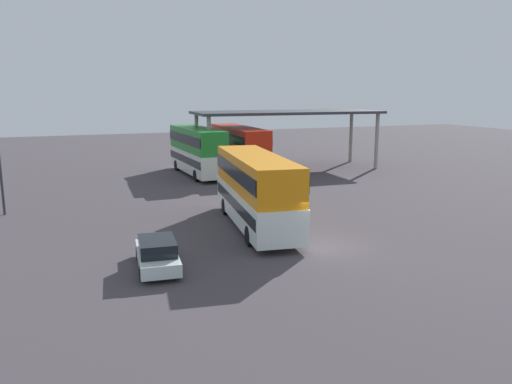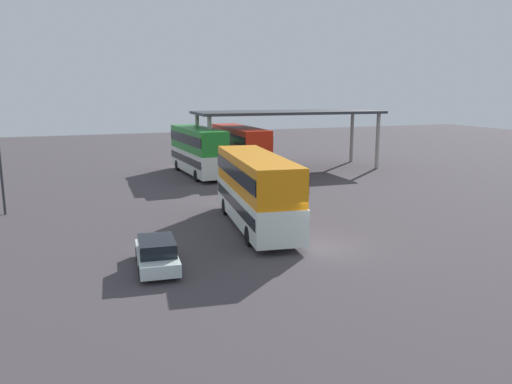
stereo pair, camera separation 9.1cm
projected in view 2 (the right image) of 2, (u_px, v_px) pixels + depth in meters
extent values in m
plane|color=#443D42|center=(315.00, 247.00, 24.88)|extent=(140.00, 140.00, 0.00)
cube|color=white|center=(256.00, 205.00, 28.27)|extent=(3.87, 10.87, 1.77)
cube|color=orange|center=(256.00, 173.00, 27.91)|extent=(3.77, 10.65, 1.92)
cube|color=black|center=(256.00, 202.00, 28.23)|extent=(3.85, 10.45, 0.60)
cube|color=black|center=(256.00, 171.00, 27.89)|extent=(3.85, 10.45, 0.77)
cube|color=black|center=(237.00, 184.00, 33.23)|extent=(2.15, 0.37, 1.06)
cube|color=orange|center=(237.00, 171.00, 33.06)|extent=(1.77, 0.31, 0.36)
cylinder|color=black|center=(225.00, 206.00, 31.29)|extent=(0.40, 1.03, 1.00)
cylinder|color=black|center=(261.00, 204.00, 31.82)|extent=(0.40, 1.03, 1.00)
cylinder|color=black|center=(249.00, 236.00, 25.01)|extent=(0.40, 1.03, 1.00)
cylinder|color=black|center=(294.00, 233.00, 25.55)|extent=(0.40, 1.03, 1.00)
cube|color=silver|center=(157.00, 257.00, 21.84)|extent=(2.00, 4.22, 0.55)
cube|color=black|center=(157.00, 246.00, 21.53)|extent=(1.70, 2.38, 0.58)
cylinder|color=black|center=(138.00, 254.00, 22.88)|extent=(0.25, 0.62, 0.60)
cylinder|color=black|center=(171.00, 251.00, 23.27)|extent=(0.25, 0.62, 0.60)
cylinder|color=black|center=(141.00, 273.00, 20.48)|extent=(0.25, 0.62, 0.60)
cylinder|color=black|center=(178.00, 270.00, 20.87)|extent=(0.25, 0.62, 0.60)
cube|color=silver|center=(198.00, 161.00, 45.67)|extent=(2.81, 10.45, 1.86)
cube|color=#1E7F27|center=(198.00, 139.00, 45.29)|extent=(2.73, 10.24, 2.02)
cube|color=black|center=(198.00, 158.00, 45.63)|extent=(2.83, 10.03, 0.63)
cube|color=black|center=(198.00, 138.00, 45.27)|extent=(2.83, 10.03, 0.81)
cube|color=black|center=(183.00, 151.00, 50.25)|extent=(2.09, 0.17, 1.12)
cube|color=orange|center=(183.00, 142.00, 50.07)|extent=(1.72, 0.14, 0.36)
cylinder|color=black|center=(178.00, 165.00, 48.30)|extent=(0.31, 1.01, 1.00)
cylinder|color=black|center=(200.00, 164.00, 49.15)|extent=(0.31, 1.01, 1.00)
cylinder|color=black|center=(197.00, 176.00, 42.50)|extent=(0.31, 1.01, 1.00)
cylinder|color=black|center=(222.00, 174.00, 43.35)|extent=(0.31, 1.01, 1.00)
cube|color=orange|center=(240.00, 158.00, 47.55)|extent=(2.70, 10.93, 1.84)
cube|color=red|center=(240.00, 138.00, 47.17)|extent=(2.62, 10.71, 1.99)
cube|color=black|center=(240.00, 156.00, 47.50)|extent=(2.73, 10.50, 0.62)
cube|color=black|center=(240.00, 137.00, 47.15)|extent=(2.73, 10.50, 0.80)
cube|color=black|center=(224.00, 149.00, 52.46)|extent=(2.13, 0.14, 1.10)
cube|color=orange|center=(223.00, 140.00, 52.28)|extent=(1.75, 0.11, 0.36)
cylinder|color=black|center=(219.00, 162.00, 50.43)|extent=(0.30, 1.00, 1.00)
cylinder|color=black|center=(240.00, 161.00, 51.19)|extent=(0.30, 1.00, 1.00)
cylinder|color=black|center=(240.00, 172.00, 44.21)|extent=(0.30, 1.00, 1.00)
cylinder|color=black|center=(264.00, 171.00, 44.97)|extent=(0.30, 1.00, 1.00)
cube|color=#33353A|center=(288.00, 112.00, 48.27)|extent=(18.09, 7.01, 0.25)
cylinder|color=#9E9B93|center=(352.00, 137.00, 53.76)|extent=(0.36, 0.36, 5.33)
cylinder|color=#9E9B93|center=(378.00, 141.00, 49.06)|extent=(0.36, 0.36, 5.33)
cylinder|color=#9E9B93|center=(198.00, 142.00, 48.57)|extent=(0.36, 0.36, 5.33)
cylinder|color=#9E9B93|center=(210.00, 147.00, 43.88)|extent=(0.36, 0.36, 5.33)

